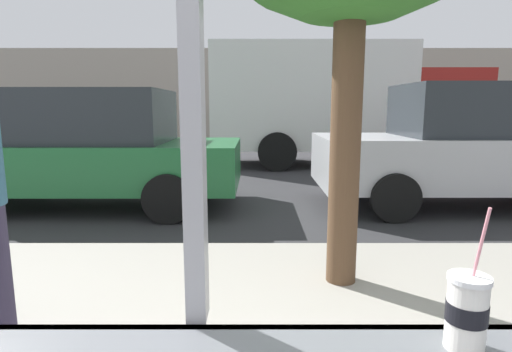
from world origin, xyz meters
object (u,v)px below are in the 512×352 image
soda_cup_right (466,311)px  box_truck (336,101)px  parked_car_silver (475,146)px  parked_car_green (84,149)px

soda_cup_right → box_truck: 9.83m
parked_car_silver → parked_car_green: bearing=180.0°
parked_car_silver → box_truck: bearing=104.6°
soda_cup_right → parked_car_silver: size_ratio=0.07×
parked_car_green → parked_car_silver: (5.73, -0.00, 0.03)m
parked_car_green → parked_car_silver: parked_car_silver is taller
soda_cup_right → parked_car_green: parked_car_green is taller
soda_cup_right → box_truck: box_truck is taller
parked_car_green → box_truck: size_ratio=0.69×
soda_cup_right → parked_car_silver: (2.76, 5.16, -0.13)m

